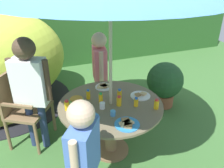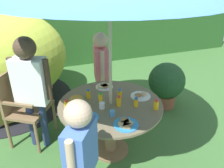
{
  "view_description": "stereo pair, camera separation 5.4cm",
  "coord_description": "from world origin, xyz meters",
  "views": [
    {
      "loc": [
        -0.79,
        -2.12,
        2.09
      ],
      "look_at": [
        0.05,
        0.08,
        0.9
      ],
      "focal_mm": 36.95,
      "sensor_mm": 36.0,
      "label": 1
    },
    {
      "loc": [
        -0.73,
        -2.14,
        2.09
      ],
      "look_at": [
        0.05,
        0.08,
        0.9
      ],
      "focal_mm": 36.95,
      "sensor_mm": 36.0,
      "label": 2
    }
  ],
  "objects": [
    {
      "name": "wooden_chair",
      "position": [
        -0.97,
        0.61,
        0.57
      ],
      "size": [
        0.64,
        0.67,
        0.99
      ],
      "rotation": [
        0.0,
        0.0,
        1.01
      ],
      "color": "brown",
      "rests_on": "ground_plane"
    },
    {
      "name": "child_in_white_shirt",
      "position": [
        -0.83,
        0.42,
        0.92
      ],
      "size": [
        0.44,
        0.36,
        1.45
      ],
      "rotation": [
        0.0,
        0.0,
        -0.47
      ],
      "color": "navy",
      "rests_on": "ground_plane"
    },
    {
      "name": "plate_far_left",
      "position": [
        0.4,
        0.04,
        0.71
      ],
      "size": [
        0.24,
        0.24,
        0.03
      ],
      "color": "white",
      "rests_on": "garden_table"
    },
    {
      "name": "plate_near_left",
      "position": [
        0.01,
        -0.43,
        0.71
      ],
      "size": [
        0.25,
        0.25,
        0.03
      ],
      "color": "#338CD8",
      "rests_on": "garden_table"
    },
    {
      "name": "hedge_backdrop",
      "position": [
        0.0,
        3.33,
        0.81
      ],
      "size": [
        9.0,
        0.7,
        1.62
      ],
      "primitive_type": "cube",
      "color": "#285623",
      "rests_on": "ground_plane"
    },
    {
      "name": "cup_near",
      "position": [
        -0.06,
        -0.23,
        0.73
      ],
      "size": [
        0.06,
        0.06,
        0.06
      ],
      "primitive_type": "cylinder",
      "color": "#4C99D8",
      "rests_on": "garden_table"
    },
    {
      "name": "potted_plant",
      "position": [
        1.21,
        0.72,
        0.42
      ],
      "size": [
        0.59,
        0.59,
        0.76
      ],
      "color": "brown",
      "rests_on": "ground_plane"
    },
    {
      "name": "juice_bottle_near_right",
      "position": [
        -0.1,
        0.05,
        0.76
      ],
      "size": [
        0.05,
        0.05,
        0.13
      ],
      "color": "yellow",
      "rests_on": "garden_table"
    },
    {
      "name": "child_in_blue_shirt",
      "position": [
        -0.5,
        -0.74,
        0.8
      ],
      "size": [
        0.33,
        0.37,
        1.25
      ],
      "rotation": [
        0.0,
        0.0,
        0.97
      ],
      "color": "navy",
      "rests_on": "ground_plane"
    },
    {
      "name": "juice_bottle_mid_left",
      "position": [
        -0.21,
        0.2,
        0.75
      ],
      "size": [
        0.05,
        0.05,
        0.12
      ],
      "color": "yellow",
      "rests_on": "garden_table"
    },
    {
      "name": "juice_bottle_front_edge",
      "position": [
        0.15,
        0.1,
        0.75
      ],
      "size": [
        0.06,
        0.06,
        0.11
      ],
      "color": "yellow",
      "rests_on": "garden_table"
    },
    {
      "name": "child_in_pink_shirt",
      "position": [
        0.16,
        0.91,
        0.83
      ],
      "size": [
        0.24,
        0.43,
        1.29
      ],
      "rotation": [
        0.0,
        0.0,
        -1.75
      ],
      "color": "brown",
      "rests_on": "ground_plane"
    },
    {
      "name": "ground_plane",
      "position": [
        0.0,
        0.0,
        -0.01
      ],
      "size": [
        10.0,
        10.0,
        0.02
      ],
      "primitive_type": "cube",
      "color": "#3D6B33"
    },
    {
      "name": "plate_back_edge",
      "position": [
        0.05,
        0.41,
        0.71
      ],
      "size": [
        0.23,
        0.23,
        0.03
      ],
      "color": "white",
      "rests_on": "garden_table"
    },
    {
      "name": "juice_bottle_far_right",
      "position": [
        0.08,
        -0.07,
        0.75
      ],
      "size": [
        0.06,
        0.06,
        0.12
      ],
      "color": "yellow",
      "rests_on": "garden_table"
    },
    {
      "name": "snack_bowl",
      "position": [
        -0.36,
        0.15,
        0.73
      ],
      "size": [
        0.17,
        0.17,
        0.08
      ],
      "color": "#66B259",
      "rests_on": "garden_table"
    },
    {
      "name": "plate_center_front",
      "position": [
        -0.31,
        -0.19,
        0.71
      ],
      "size": [
        0.23,
        0.23,
        0.03
      ],
      "color": "#338CD8",
      "rests_on": "garden_table"
    },
    {
      "name": "cup_far",
      "position": [
        -0.12,
        -0.06,
        0.73
      ],
      "size": [
        0.06,
        0.06,
        0.07
      ],
      "primitive_type": "cylinder",
      "color": "white",
      "rests_on": "garden_table"
    },
    {
      "name": "garden_table",
      "position": [
        0.0,
        0.0,
        0.53
      ],
      "size": [
        1.2,
        1.2,
        0.7
      ],
      "color": "brown",
      "rests_on": "ground_plane"
    },
    {
      "name": "juice_bottle_center_back",
      "position": [
        0.44,
        -0.27,
        0.75
      ],
      "size": [
        0.05,
        0.05,
        0.12
      ],
      "color": "yellow",
      "rests_on": "garden_table"
    },
    {
      "name": "juice_bottle_mid_right",
      "position": [
        0.25,
        -0.15,
        0.75
      ],
      "size": [
        0.05,
        0.05,
        0.11
      ],
      "color": "yellow",
      "rests_on": "garden_table"
    },
    {
      "name": "juice_bottle_spot_a",
      "position": [
        -0.49,
        0.05,
        0.75
      ],
      "size": [
        0.05,
        0.05,
        0.12
      ],
      "color": "yellow",
      "rests_on": "garden_table"
    }
  ]
}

